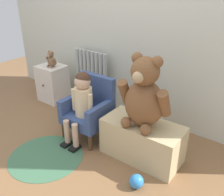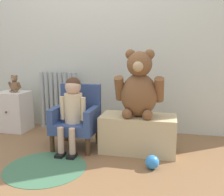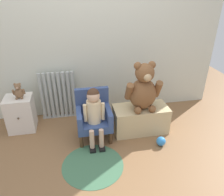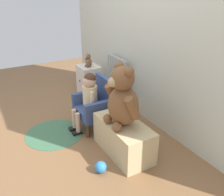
% 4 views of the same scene
% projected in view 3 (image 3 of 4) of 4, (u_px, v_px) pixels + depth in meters
% --- Properties ---
extents(ground_plane, '(6.00, 6.00, 0.00)m').
position_uv_depth(ground_plane, '(101.00, 163.00, 2.38)').
color(ground_plane, brown).
extents(back_wall, '(3.80, 0.05, 2.40)m').
position_uv_depth(back_wall, '(86.00, 30.00, 2.84)').
color(back_wall, beige).
rests_on(back_wall, ground_plane).
extents(radiator, '(0.50, 0.05, 0.69)m').
position_uv_depth(radiator, '(58.00, 96.00, 3.06)').
color(radiator, '#A6ADAA').
rests_on(radiator, ground_plane).
extents(small_dresser, '(0.34, 0.32, 0.47)m').
position_uv_depth(small_dresser, '(21.00, 114.00, 2.85)').
color(small_dresser, silver).
rests_on(small_dresser, ground_plane).
extents(child_armchair, '(0.41, 0.39, 0.61)m').
position_uv_depth(child_armchair, '(94.00, 116.00, 2.69)').
color(child_armchair, '#364B7E').
rests_on(child_armchair, ground_plane).
extents(child_figure, '(0.25, 0.35, 0.70)m').
position_uv_depth(child_figure, '(94.00, 109.00, 2.53)').
color(child_figure, beige).
rests_on(child_figure, ground_plane).
extents(low_bench, '(0.70, 0.34, 0.35)m').
position_uv_depth(low_bench, '(140.00, 119.00, 2.84)').
color(low_bench, '#CAB382').
rests_on(low_bench, ground_plane).
extents(large_teddy_bear, '(0.44, 0.31, 0.61)m').
position_uv_depth(large_teddy_bear, '(143.00, 89.00, 2.62)').
color(large_teddy_bear, brown).
rests_on(large_teddy_bear, low_bench).
extents(small_teddy_bear, '(0.15, 0.10, 0.20)m').
position_uv_depth(small_teddy_bear, '(19.00, 92.00, 2.69)').
color(small_teddy_bear, brown).
rests_on(small_teddy_bear, small_dresser).
extents(floor_rug, '(0.67, 0.67, 0.01)m').
position_uv_depth(floor_rug, '(93.00, 165.00, 2.36)').
color(floor_rug, '#406D4D').
rests_on(floor_rug, ground_plane).
extents(toy_ball, '(0.11, 0.11, 0.11)m').
position_uv_depth(toy_ball, '(161.00, 141.00, 2.63)').
color(toy_ball, '#3084D7').
rests_on(toy_ball, ground_plane).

